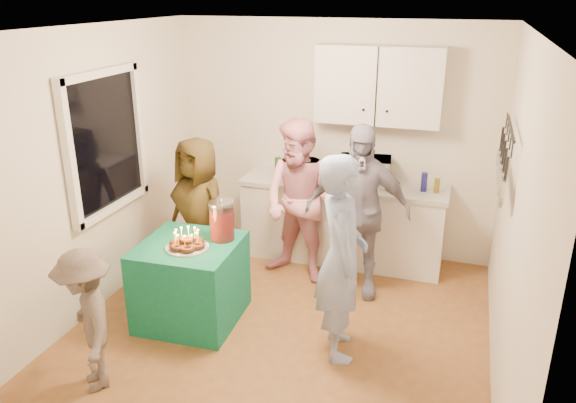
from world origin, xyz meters
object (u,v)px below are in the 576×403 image
(party_table, at_px, (191,282))
(child_near_left, at_px, (87,321))
(man_birthday, at_px, (341,258))
(woman_back_left, at_px, (199,212))
(counter, at_px, (342,223))
(punch_jar, at_px, (222,222))
(woman_back_center, at_px, (300,202))
(microwave, at_px, (365,171))
(woman_back_right, at_px, (357,212))

(party_table, xyz_separation_m, child_near_left, (-0.29, -1.08, 0.19))
(man_birthday, bearing_deg, woman_back_left, 45.89)
(counter, xyz_separation_m, punch_jar, (-0.79, -1.46, 0.50))
(woman_back_center, distance_m, child_near_left, 2.40)
(microwave, bearing_deg, woman_back_center, -140.09)
(party_table, relative_size, woman_back_left, 0.55)
(woman_back_left, height_order, child_near_left, woman_back_left)
(woman_back_left, distance_m, woman_back_center, 1.03)
(man_birthday, height_order, child_near_left, man_birthday)
(punch_jar, distance_m, child_near_left, 1.43)
(man_birthday, bearing_deg, microwave, -14.52)
(party_table, xyz_separation_m, woman_back_center, (0.71, 1.08, 0.47))
(party_table, xyz_separation_m, punch_jar, (0.25, 0.19, 0.55))
(counter, bearing_deg, microwave, 0.00)
(microwave, relative_size, party_table, 0.64)
(woman_back_center, bearing_deg, microwave, 61.70)
(microwave, bearing_deg, man_birthday, -91.91)
(woman_back_center, bearing_deg, party_table, -108.37)
(party_table, distance_m, woman_back_center, 1.37)
(punch_jar, distance_m, man_birthday, 1.18)
(microwave, bearing_deg, woman_back_left, -153.76)
(counter, xyz_separation_m, man_birthday, (0.37, -1.72, 0.43))
(microwave, relative_size, child_near_left, 0.48)
(woman_back_left, distance_m, woman_back_right, 1.59)
(party_table, bearing_deg, child_near_left, -104.79)
(microwave, xyz_separation_m, woman_back_right, (0.07, -0.70, -0.19))
(woman_back_center, bearing_deg, woman_back_right, 3.78)
(woman_back_left, bearing_deg, child_near_left, -71.96)
(party_table, distance_m, woman_back_left, 0.82)
(microwave, xyz_separation_m, party_table, (-1.26, -1.65, -0.68))
(microwave, distance_m, party_table, 2.18)
(punch_jar, distance_m, woman_back_center, 1.00)
(counter, relative_size, woman_back_left, 1.43)
(woman_back_left, relative_size, woman_back_center, 0.91)
(microwave, distance_m, woman_back_left, 1.80)
(man_birthday, bearing_deg, counter, -7.27)
(counter, bearing_deg, punch_jar, -118.28)
(counter, height_order, woman_back_right, woman_back_right)
(child_near_left, bearing_deg, woman_back_left, 134.39)
(punch_jar, bearing_deg, child_near_left, -112.69)
(man_birthday, xyz_separation_m, woman_back_left, (-1.63, 0.75, -0.09))
(punch_jar, relative_size, child_near_left, 0.30)
(man_birthday, bearing_deg, child_near_left, 101.74)
(party_table, height_order, woman_back_center, woman_back_center)
(microwave, relative_size, woman_back_right, 0.31)
(man_birthday, distance_m, child_near_left, 1.99)
(woman_back_left, relative_size, child_near_left, 1.36)
(punch_jar, height_order, man_birthday, man_birthday)
(microwave, bearing_deg, child_near_left, -126.10)
(woman_back_center, bearing_deg, counter, 75.93)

